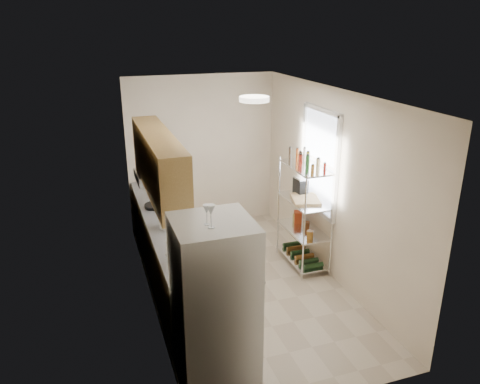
% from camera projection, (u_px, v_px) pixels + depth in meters
% --- Properties ---
extents(room, '(2.52, 4.42, 2.62)m').
position_uv_depth(room, '(245.00, 196.00, 5.94)').
color(room, beige).
rests_on(room, ground).
extents(counter_run, '(0.63, 3.51, 0.90)m').
position_uv_depth(counter_run, '(170.00, 251.00, 6.35)').
color(counter_run, tan).
rests_on(counter_run, ground).
extents(upper_cabinets, '(0.33, 2.20, 0.72)m').
position_uv_depth(upper_cabinets, '(159.00, 163.00, 5.54)').
color(upper_cabinets, tan).
rests_on(upper_cabinets, room).
extents(range_hood, '(0.50, 0.60, 0.12)m').
position_uv_depth(range_hood, '(155.00, 176.00, 6.41)').
color(range_hood, '#B7BABC').
rests_on(range_hood, room).
extents(window, '(0.06, 1.00, 1.46)m').
position_uv_depth(window, '(319.00, 161.00, 6.54)').
color(window, white).
rests_on(window, room).
extents(bakers_rack, '(0.45, 0.90, 1.73)m').
position_uv_depth(bakers_rack, '(305.00, 194.00, 6.57)').
color(bakers_rack, silver).
rests_on(bakers_rack, ground).
extents(ceiling_dome, '(0.34, 0.34, 0.05)m').
position_uv_depth(ceiling_dome, '(254.00, 99.00, 5.24)').
color(ceiling_dome, white).
rests_on(ceiling_dome, room).
extents(refrigerator, '(0.72, 0.72, 1.74)m').
position_uv_depth(refrigerator, '(215.00, 307.00, 4.38)').
color(refrigerator, silver).
rests_on(refrigerator, ground).
extents(wine_glass_a, '(0.07, 0.07, 0.21)m').
position_uv_depth(wine_glass_a, '(211.00, 216.00, 3.92)').
color(wine_glass_a, silver).
rests_on(wine_glass_a, refrigerator).
extents(wine_glass_b, '(0.07, 0.07, 0.18)m').
position_uv_depth(wine_glass_b, '(207.00, 215.00, 3.99)').
color(wine_glass_b, silver).
rests_on(wine_glass_b, refrigerator).
extents(rice_cooker, '(0.27, 0.27, 0.22)m').
position_uv_depth(rice_cooker, '(170.00, 219.00, 5.97)').
color(rice_cooker, white).
rests_on(rice_cooker, counter_run).
extents(frying_pan_large, '(0.32, 0.32, 0.05)m').
position_uv_depth(frying_pan_large, '(155.00, 206.00, 6.64)').
color(frying_pan_large, black).
rests_on(frying_pan_large, counter_run).
extents(frying_pan_small, '(0.34, 0.34, 0.05)m').
position_uv_depth(frying_pan_small, '(165.00, 207.00, 6.60)').
color(frying_pan_small, black).
rests_on(frying_pan_small, counter_run).
extents(cutting_board, '(0.48, 0.56, 0.03)m').
position_uv_depth(cutting_board, '(306.00, 199.00, 6.60)').
color(cutting_board, tan).
rests_on(cutting_board, bakers_rack).
extents(espresso_machine, '(0.16, 0.23, 0.25)m').
position_uv_depth(espresso_machine, '(301.00, 186.00, 6.80)').
color(espresso_machine, black).
rests_on(espresso_machine, bakers_rack).
extents(storage_bag, '(0.15, 0.17, 0.17)m').
position_uv_depth(storage_bag, '(298.00, 217.00, 6.98)').
color(storage_bag, '#962F12').
rests_on(storage_bag, bakers_rack).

